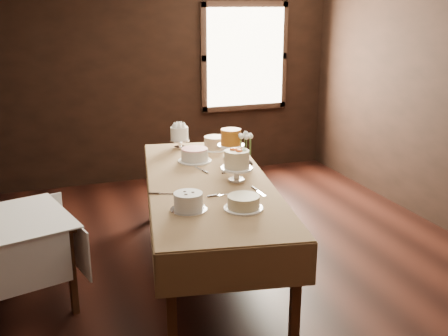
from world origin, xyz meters
TOP-DOWN VIEW (x-y plane):
  - floor at (0.00, 0.00)m, footprint 5.00×6.00m
  - wall_back at (0.00, 3.00)m, footprint 5.00×0.02m
  - window at (1.30, 2.94)m, footprint 1.10×0.05m
  - display_table at (-0.11, 0.28)m, footprint 1.50×2.81m
  - side_table at (-1.75, 0.16)m, footprint 1.06×1.06m
  - cake_meringue at (-0.06, 1.42)m, footprint 0.26×0.26m
  - cake_speckled at (0.27, 1.24)m, footprint 0.31×0.31m
  - cake_lattice at (-0.06, 0.88)m, footprint 0.37×0.37m
  - cake_caramel at (0.32, 0.87)m, footprint 0.27×0.27m
  - cake_flowers at (0.11, 0.19)m, footprint 0.28×0.28m
  - cake_swirl at (-0.47, -0.34)m, footprint 0.30×0.30m
  - cake_cream at (-0.08, -0.44)m, footprint 0.32×0.32m
  - cake_server_a at (-0.09, -0.11)m, footprint 0.24×0.04m
  - cake_server_b at (0.18, -0.18)m, footprint 0.03×0.24m
  - cake_server_c at (-0.09, 0.63)m, footprint 0.07×0.24m
  - cake_server_d at (0.21, 0.50)m, footprint 0.22×0.14m
  - cake_server_e at (-0.52, 0.06)m, footprint 0.23×0.11m
  - flower_vase at (0.30, 0.46)m, footprint 0.18×0.18m
  - flower_bouquet at (0.30, 0.46)m, footprint 0.14×0.14m

SIDE VIEW (x-z plane):
  - floor at x=0.00m, z-range -0.01..0.01m
  - side_table at x=-1.75m, z-range 0.28..1.02m
  - display_table at x=-0.11m, z-range 0.35..1.18m
  - cake_server_a at x=-0.09m, z-range 0.82..0.83m
  - cake_server_b at x=0.18m, z-range 0.82..0.83m
  - cake_server_c at x=-0.09m, z-range 0.82..0.83m
  - cake_server_d at x=0.21m, z-range 0.82..0.83m
  - cake_server_e at x=-0.52m, z-range 0.82..0.83m
  - cake_cream at x=-0.08m, z-range 0.82..0.93m
  - cake_lattice at x=-0.06m, z-range 0.82..0.94m
  - cake_speckled at x=0.27m, z-range 0.82..0.96m
  - cake_swirl at x=-0.47m, z-range 0.82..0.96m
  - flower_vase at x=0.30m, z-range 0.82..0.96m
  - cake_meringue at x=-0.06m, z-range 0.81..1.05m
  - cake_flowers at x=0.11m, z-range 0.81..1.09m
  - cake_caramel at x=0.32m, z-range 0.80..1.11m
  - flower_bouquet at x=0.30m, z-range 0.98..1.18m
  - wall_back at x=0.00m, z-range 0.00..2.80m
  - window at x=1.30m, z-range 0.95..2.25m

